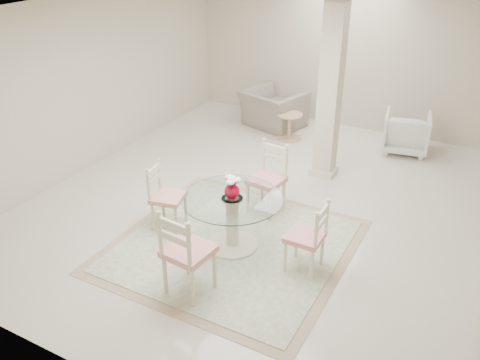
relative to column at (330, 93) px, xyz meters
The scene contains 13 objects.
ground 1.94m from the column, 111.04° to the right, with size 7.00×7.00×0.00m, color silver.
room_shell 1.48m from the column, 111.04° to the right, with size 6.02×7.02×2.71m.
column is the anchor object (origin of this frame).
area_rug 2.82m from the column, 97.14° to the right, with size 2.81×2.81×0.02m.
dining_table 2.67m from the column, 97.14° to the right, with size 1.22×1.22×0.70m.
red_vase 2.53m from the column, 97.11° to the right, with size 0.22×0.20×0.28m.
dining_chair_east 2.69m from the column, 73.95° to the right, with size 0.40×0.40×1.00m.
dining_chair_north 1.66m from the column, 101.72° to the right, with size 0.49×0.49×1.10m.
dining_chair_west 2.92m from the column, 118.14° to the right, with size 0.47×0.47×1.00m.
dining_chair_south 3.57m from the column, 95.19° to the right, with size 0.52×0.52×1.17m.
recliner_taupe 2.39m from the column, 137.16° to the left, with size 1.09×0.96×0.71m, color gray.
armchair_white 2.03m from the column, 57.91° to the left, with size 0.75×0.77×0.70m, color white.
side_table 1.87m from the column, 135.30° to the left, with size 0.46×0.46×0.48m.
Camera 1 is at (2.77, -5.75, 3.72)m, focal length 38.00 mm.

